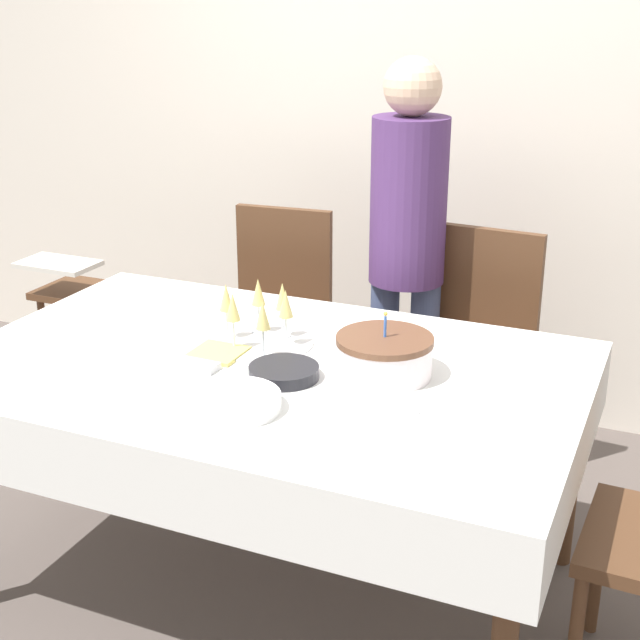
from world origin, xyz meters
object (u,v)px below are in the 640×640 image
(champagne_tray, at_px, (259,318))
(dining_chair_far_right, at_px, (475,350))
(high_chair, at_px, (75,307))
(plate_stack_dessert, at_px, (284,372))
(birthday_cake, at_px, (384,356))
(person_standing, at_px, (407,234))
(plate_stack_main, at_px, (234,402))
(dining_chair_far_left, at_px, (275,320))

(champagne_tray, bearing_deg, dining_chair_far_right, 57.20)
(champagne_tray, distance_m, high_chair, 1.50)
(dining_chair_far_right, relative_size, champagne_tray, 3.02)
(champagne_tray, relative_size, plate_stack_dessert, 1.63)
(plate_stack_dessert, bearing_deg, birthday_cake, 28.04)
(birthday_cake, relative_size, person_standing, 0.17)
(birthday_cake, bearing_deg, plate_stack_main, -127.61)
(dining_chair_far_right, height_order, champagne_tray, dining_chair_far_right)
(champagne_tray, bearing_deg, birthday_cake, -9.25)
(dining_chair_far_left, relative_size, high_chair, 1.37)
(plate_stack_main, xyz_separation_m, plate_stack_dessert, (0.03, 0.23, -0.00))
(champagne_tray, height_order, person_standing, person_standing)
(dining_chair_far_right, relative_size, high_chair, 1.37)
(plate_stack_dessert, distance_m, person_standing, 1.01)
(high_chair, bearing_deg, plate_stack_main, -38.45)
(birthday_cake, xyz_separation_m, high_chair, (-1.70, 0.77, -0.34))
(dining_chair_far_left, xyz_separation_m, champagne_tray, (0.33, -0.76, 0.31))
(champagne_tray, height_order, high_chair, champagne_tray)
(birthday_cake, bearing_deg, plate_stack_dessert, -151.96)
(dining_chair_far_left, xyz_separation_m, plate_stack_dessert, (0.50, -0.96, 0.25))
(dining_chair_far_left, distance_m, dining_chair_far_right, 0.82)
(plate_stack_dessert, xyz_separation_m, person_standing, (0.03, 1.00, 0.16))
(champagne_tray, relative_size, person_standing, 0.20)
(champagne_tray, relative_size, plate_stack_main, 1.33)
(birthday_cake, bearing_deg, dining_chair_far_left, 132.17)
(dining_chair_far_left, xyz_separation_m, plate_stack_main, (0.47, -1.20, 0.25))
(dining_chair_far_right, distance_m, birthday_cake, 0.88)
(dining_chair_far_left, bearing_deg, birthday_cake, -47.83)
(dining_chair_far_right, bearing_deg, champagne_tray, -122.80)
(birthday_cake, bearing_deg, champagne_tray, 170.75)
(plate_stack_main, height_order, person_standing, person_standing)
(birthday_cake, xyz_separation_m, plate_stack_dessert, (-0.25, -0.13, -0.04))
(plate_stack_dessert, bearing_deg, high_chair, 148.26)
(dining_chair_far_left, bearing_deg, high_chair, -176.10)
(dining_chair_far_left, bearing_deg, person_standing, 3.39)
(dining_chair_far_right, relative_size, plate_stack_main, 4.02)
(birthday_cake, distance_m, person_standing, 0.90)
(dining_chair_far_left, distance_m, plate_stack_main, 1.31)
(plate_stack_dessert, bearing_deg, dining_chair_far_left, 117.63)
(person_standing, distance_m, high_chair, 1.56)
(champagne_tray, bearing_deg, plate_stack_main, -71.14)
(dining_chair_far_right, bearing_deg, dining_chair_far_left, -180.00)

